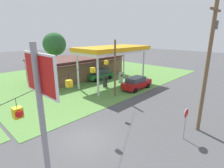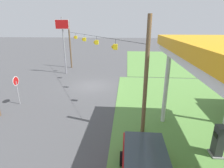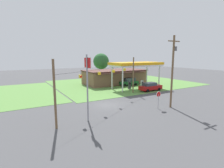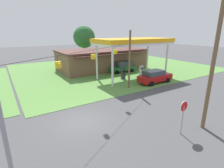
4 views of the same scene
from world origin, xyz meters
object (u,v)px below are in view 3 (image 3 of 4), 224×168
(fuel_pump_near, at_px, (129,85))
(car_at_pumps_front, at_px, (150,87))
(utility_pole_main, at_px, (173,68))
(fuel_pump_far, at_px, (142,84))
(stop_sign_overhead, at_px, (88,75))
(stop_sign_roadside, at_px, (158,96))
(gas_station_canopy, at_px, (136,65))
(gas_station_store, at_px, (115,77))
(car_at_pumps_rear, at_px, (129,82))
(tree_behind_station, at_px, (101,61))

(fuel_pump_near, distance_m, car_at_pumps_front, 4.70)
(utility_pole_main, bearing_deg, fuel_pump_far, 65.17)
(fuel_pump_near, distance_m, stop_sign_overhead, 20.90)
(stop_sign_roadside, height_order, stop_sign_overhead, stop_sign_overhead)
(gas_station_canopy, distance_m, fuel_pump_near, 4.94)
(gas_station_store, distance_m, fuel_pump_near, 8.49)
(fuel_pump_near, height_order, car_at_pumps_rear, car_at_pumps_rear)
(stop_sign_overhead, height_order, tree_behind_station, tree_behind_station)
(gas_station_canopy, distance_m, stop_sign_roadside, 16.07)
(gas_station_store, relative_size, fuel_pump_near, 9.26)
(gas_station_store, xyz_separation_m, car_at_pumps_front, (1.33, -12.30, -0.91))
(gas_station_store, relative_size, utility_pole_main, 1.59)
(gas_station_store, xyz_separation_m, fuel_pump_near, (-1.21, -8.34, -1.03))
(gas_station_store, height_order, utility_pole_main, utility_pole_main)
(fuel_pump_far, xyz_separation_m, stop_sign_roadside, (-8.80, -14.01, 0.98))
(gas_station_store, relative_size, stop_sign_overhead, 2.14)
(fuel_pump_far, height_order, stop_sign_roadside, stop_sign_roadside)
(stop_sign_overhead, bearing_deg, fuel_pump_near, 40.78)
(car_at_pumps_rear, relative_size, utility_pole_main, 0.49)
(car_at_pumps_rear, bearing_deg, gas_station_store, -66.28)
(gas_station_store, distance_m, stop_sign_overhead, 27.56)
(car_at_pumps_rear, bearing_deg, utility_pole_main, 77.63)
(gas_station_canopy, relative_size, car_at_pumps_front, 2.26)
(fuel_pump_far, xyz_separation_m, car_at_pumps_rear, (-0.90, 3.95, 0.14))
(utility_pole_main, bearing_deg, stop_sign_overhead, 175.25)
(gas_station_store, height_order, fuel_pump_far, gas_station_store)
(gas_station_store, relative_size, tree_behind_station, 2.00)
(stop_sign_overhead, bearing_deg, utility_pole_main, -4.75)
(stop_sign_roadside, height_order, tree_behind_station, tree_behind_station)
(utility_pole_main, bearing_deg, car_at_pumps_front, 61.81)
(fuel_pump_near, height_order, tree_behind_station, tree_behind_station)
(stop_sign_roadside, bearing_deg, car_at_pumps_front, -127.58)
(gas_station_store, xyz_separation_m, stop_sign_overhead, (-16.67, -21.68, 3.42))
(gas_station_store, xyz_separation_m, car_at_pumps_rear, (1.49, -4.40, -0.88))
(gas_station_store, height_order, car_at_pumps_rear, gas_station_store)
(gas_station_store, relative_size, car_at_pumps_front, 3.16)
(gas_station_canopy, height_order, utility_pole_main, utility_pole_main)
(fuel_pump_far, relative_size, tree_behind_station, 0.22)
(fuel_pump_near, height_order, fuel_pump_far, same)
(gas_station_canopy, bearing_deg, stop_sign_roadside, -116.56)
(fuel_pump_near, distance_m, fuel_pump_far, 3.60)
(gas_station_store, bearing_deg, car_at_pumps_rear, -71.32)
(gas_station_store, distance_m, car_at_pumps_front, 12.40)
(tree_behind_station, bearing_deg, stop_sign_roadside, -102.08)
(gas_station_store, distance_m, fuel_pump_far, 8.74)
(tree_behind_station, bearing_deg, utility_pole_main, -98.08)
(tree_behind_station, bearing_deg, gas_station_store, -91.01)
(fuel_pump_near, bearing_deg, utility_pole_main, -101.99)
(car_at_pumps_front, distance_m, utility_pole_main, 12.73)
(gas_station_canopy, xyz_separation_m, stop_sign_overhead, (-17.26, -13.34, -0.15))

